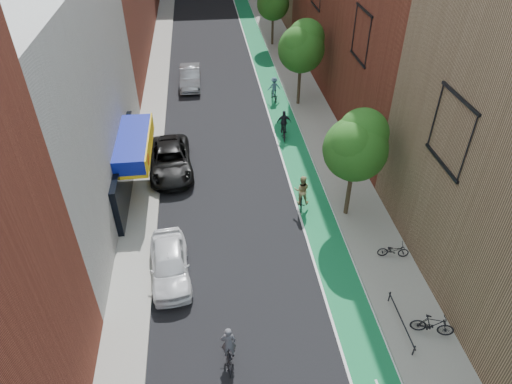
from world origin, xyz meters
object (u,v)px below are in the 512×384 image
object	(u,v)px
cyclist_lane_near	(302,194)
cyclist_lane_mid	(284,128)
parked_car_black	(170,160)
cyclist_lead	(229,351)
parked_car_silver	(190,77)
parked_car_white	(170,264)
cyclist_lane_far	(274,90)

from	to	relation	value
cyclist_lane_near	cyclist_lane_mid	bearing A→B (deg)	-81.18
cyclist_lane_mid	parked_car_black	bearing A→B (deg)	29.30
cyclist_lead	cyclist_lane_near	bearing A→B (deg)	-115.97
parked_car_black	parked_car_silver	xyz separation A→B (m)	(1.35, 13.14, 0.01)
parked_car_black	parked_car_silver	bearing A→B (deg)	79.76
cyclist_lane_near	cyclist_lane_mid	world-z (taller)	cyclist_lane_near
parked_car_white	cyclist_lane_near	world-z (taller)	cyclist_lane_near
parked_car_white	cyclist_lane_near	distance (m)	8.55
parked_car_white	parked_car_black	xyz separation A→B (m)	(-0.21, 9.13, 0.02)
cyclist_lead	cyclist_lane_mid	distance (m)	18.30
cyclist_lane_near	cyclist_lane_far	distance (m)	14.21
parked_car_white	parked_car_silver	bearing A→B (deg)	81.95
cyclist_lead	cyclist_lane_near	distance (m)	10.61
parked_car_white	cyclist_lane_mid	world-z (taller)	cyclist_lane_mid
cyclist_lane_mid	cyclist_lane_far	size ratio (longest dim) A/B	1.05
cyclist_lead	parked_car_silver	bearing A→B (deg)	-85.90
parked_car_black	cyclist_lane_near	bearing A→B (deg)	-36.55
parked_car_silver	cyclist_lane_near	world-z (taller)	cyclist_lane_near
parked_car_white	parked_car_black	distance (m)	9.13
parked_car_silver	parked_car_white	bearing A→B (deg)	-91.80
cyclist_lane_far	cyclist_lane_near	bearing A→B (deg)	81.30
parked_car_silver	cyclist_lane_mid	xyz separation A→B (m)	(6.58, -9.79, -0.04)
cyclist_lane_mid	cyclist_lane_far	bearing A→B (deg)	-85.79
parked_car_white	cyclist_lane_near	size ratio (longest dim) A/B	2.11
parked_car_white	cyclist_lane_far	world-z (taller)	cyclist_lane_far
cyclist_lane_near	parked_car_silver	bearing A→B (deg)	-59.39
parked_car_silver	cyclist_lane_far	world-z (taller)	cyclist_lane_far
cyclist_lane_far	parked_car_white	bearing A→B (deg)	60.59
cyclist_lane_near	cyclist_lane_far	size ratio (longest dim) A/B	1.12
cyclist_lane_mid	cyclist_lane_far	distance (m)	6.10
cyclist_lead	cyclist_lane_mid	world-z (taller)	cyclist_lane_mid
parked_car_black	cyclist_lane_mid	distance (m)	8.61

